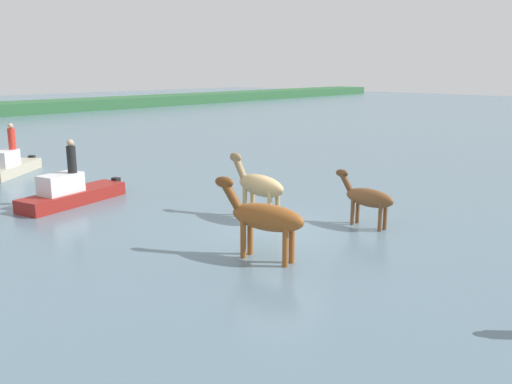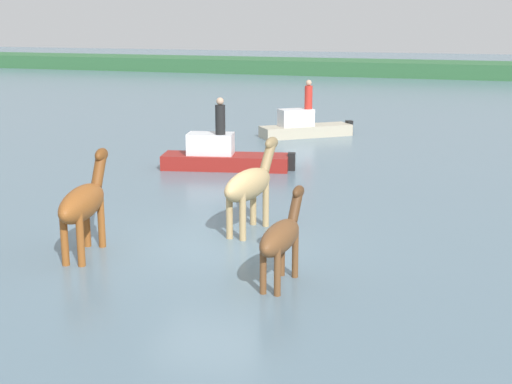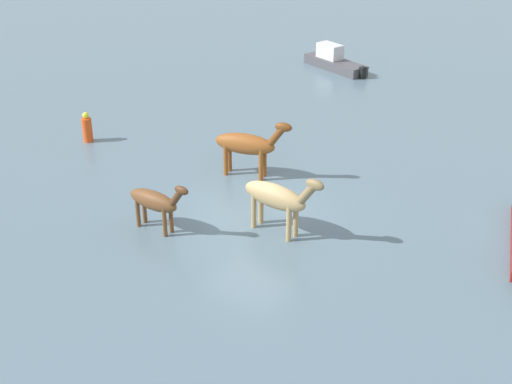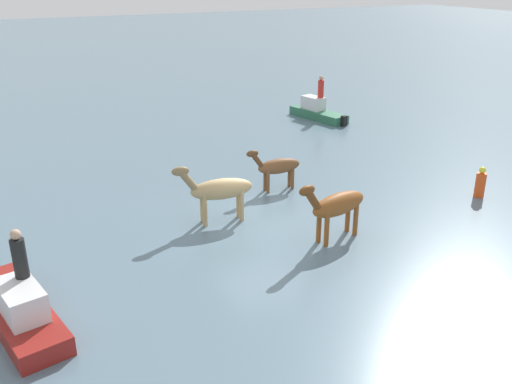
{
  "view_description": "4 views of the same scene",
  "coord_description": "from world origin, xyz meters",
  "px_view_note": "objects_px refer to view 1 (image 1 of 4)",
  "views": [
    {
      "loc": [
        -12.1,
        -10.22,
        4.82
      ],
      "look_at": [
        0.1,
        0.94,
        1.02
      ],
      "focal_mm": 38.11,
      "sensor_mm": 36.0,
      "label": 1
    },
    {
      "loc": [
        5.62,
        -13.88,
        4.87
      ],
      "look_at": [
        0.84,
        0.72,
        1.08
      ],
      "focal_mm": 49.96,
      "sensor_mm": 36.0,
      "label": 2
    },
    {
      "loc": [
        15.25,
        9.3,
        9.88
      ],
      "look_at": [
        0.36,
        0.41,
        1.01
      ],
      "focal_mm": 48.01,
      "sensor_mm": 36.0,
      "label": 3
    },
    {
      "loc": [
        -14.76,
        7.5,
        7.72
      ],
      "look_at": [
        -0.01,
        0.15,
        1.05
      ],
      "focal_mm": 38.95,
      "sensor_mm": 36.0,
      "label": 4
    }
  ],
  "objects_px": {
    "horse_chestnut_trailing": "(264,217)",
    "horse_dark_mare": "(259,185)",
    "horse_lead": "(367,198)",
    "person_helmsman_aft": "(71,157)",
    "person_spotter_bow": "(12,137)",
    "boat_dinghy_port": "(11,168)",
    "boat_skiff_near": "(71,196)"
  },
  "relations": [
    {
      "from": "horse_chestnut_trailing",
      "to": "horse_dark_mare",
      "type": "height_order",
      "value": "horse_chestnut_trailing"
    },
    {
      "from": "horse_lead",
      "to": "person_helmsman_aft",
      "type": "height_order",
      "value": "person_helmsman_aft"
    },
    {
      "from": "person_spotter_bow",
      "to": "boat_dinghy_port",
      "type": "bearing_deg",
      "value": 162.6
    },
    {
      "from": "boat_dinghy_port",
      "to": "person_spotter_bow",
      "type": "relative_size",
      "value": 3.08
    },
    {
      "from": "person_spotter_bow",
      "to": "horse_dark_mare",
      "type": "bearing_deg",
      "value": -81.65
    },
    {
      "from": "horse_lead",
      "to": "boat_dinghy_port",
      "type": "bearing_deg",
      "value": 16.15
    },
    {
      "from": "horse_lead",
      "to": "boat_dinghy_port",
      "type": "height_order",
      "value": "horse_lead"
    },
    {
      "from": "boat_dinghy_port",
      "to": "boat_skiff_near",
      "type": "bearing_deg",
      "value": 44.25
    },
    {
      "from": "boat_skiff_near",
      "to": "person_spotter_bow",
      "type": "xyz_separation_m",
      "value": [
        1.1,
        7.05,
        1.41
      ]
    },
    {
      "from": "boat_dinghy_port",
      "to": "horse_lead",
      "type": "bearing_deg",
      "value": 64.59
    },
    {
      "from": "horse_dark_mare",
      "to": "person_spotter_bow",
      "type": "xyz_separation_m",
      "value": [
        -1.97,
        13.42,
        0.59
      ]
    },
    {
      "from": "person_spotter_bow",
      "to": "person_helmsman_aft",
      "type": "relative_size",
      "value": 1.0
    },
    {
      "from": "horse_lead",
      "to": "person_spotter_bow",
      "type": "relative_size",
      "value": 1.81
    },
    {
      "from": "boat_dinghy_port",
      "to": "boat_skiff_near",
      "type": "height_order",
      "value": "boat_skiff_near"
    },
    {
      "from": "boat_dinghy_port",
      "to": "person_spotter_bow",
      "type": "xyz_separation_m",
      "value": [
        0.17,
        -0.05,
        1.41
      ]
    },
    {
      "from": "horse_chestnut_trailing",
      "to": "person_helmsman_aft",
      "type": "distance_m",
      "value": 8.83
    },
    {
      "from": "horse_lead",
      "to": "boat_dinghy_port",
      "type": "relative_size",
      "value": 0.59
    },
    {
      "from": "horse_lead",
      "to": "horse_chestnut_trailing",
      "type": "bearing_deg",
      "value": 88.56
    },
    {
      "from": "boat_dinghy_port",
      "to": "person_helmsman_aft",
      "type": "height_order",
      "value": "person_helmsman_aft"
    },
    {
      "from": "boat_skiff_near",
      "to": "person_helmsman_aft",
      "type": "bearing_deg",
      "value": 77.98
    },
    {
      "from": "horse_lead",
      "to": "person_spotter_bow",
      "type": "height_order",
      "value": "person_spotter_bow"
    },
    {
      "from": "horse_dark_mare",
      "to": "boat_skiff_near",
      "type": "bearing_deg",
      "value": 33.05
    },
    {
      "from": "horse_dark_mare",
      "to": "person_helmsman_aft",
      "type": "xyz_separation_m",
      "value": [
        -3.07,
        6.15,
        0.6
      ]
    },
    {
      "from": "horse_lead",
      "to": "boat_skiff_near",
      "type": "distance_m",
      "value": 10.51
    },
    {
      "from": "horse_lead",
      "to": "person_helmsman_aft",
      "type": "xyz_separation_m",
      "value": [
        -4.7,
        9.16,
        0.8
      ]
    },
    {
      "from": "horse_chestnut_trailing",
      "to": "boat_dinghy_port",
      "type": "relative_size",
      "value": 0.72
    },
    {
      "from": "horse_lead",
      "to": "boat_skiff_near",
      "type": "xyz_separation_m",
      "value": [
        -4.7,
        9.39,
        -0.61
      ]
    },
    {
      "from": "horse_chestnut_trailing",
      "to": "horse_lead",
      "type": "height_order",
      "value": "horse_chestnut_trailing"
    },
    {
      "from": "person_helmsman_aft",
      "to": "person_spotter_bow",
      "type": "bearing_deg",
      "value": 81.39
    },
    {
      "from": "horse_dark_mare",
      "to": "person_spotter_bow",
      "type": "height_order",
      "value": "person_spotter_bow"
    },
    {
      "from": "horse_dark_mare",
      "to": "person_helmsman_aft",
      "type": "relative_size",
      "value": 2.22
    },
    {
      "from": "horse_chestnut_trailing",
      "to": "person_spotter_bow",
      "type": "relative_size",
      "value": 2.23
    }
  ]
}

